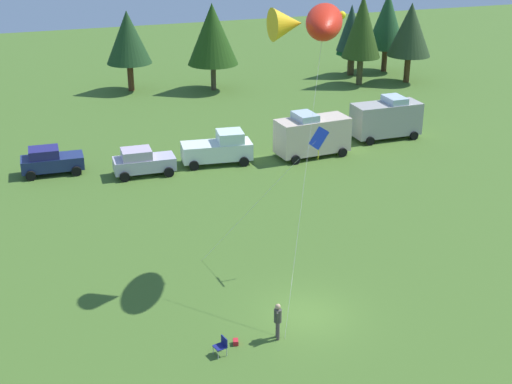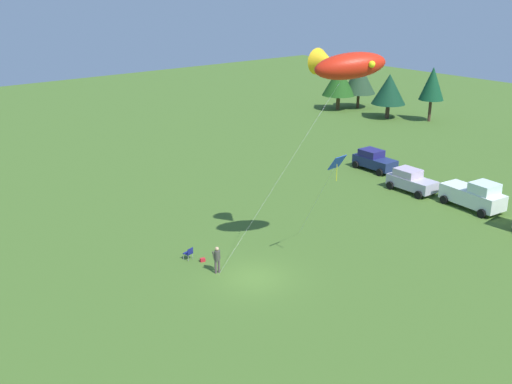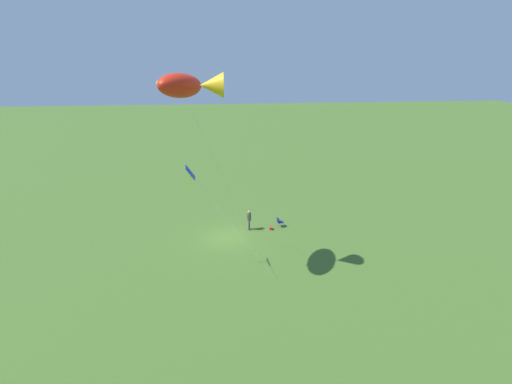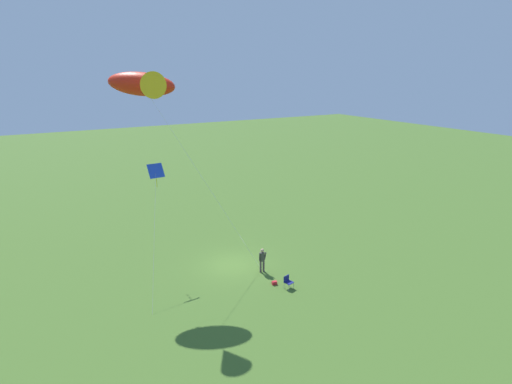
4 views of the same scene
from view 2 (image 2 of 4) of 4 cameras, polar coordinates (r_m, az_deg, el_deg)
ground_plane at (r=36.57m, az=-0.19°, el=-8.18°), size 160.00×160.00×0.00m
person_kite_flyer at (r=36.80m, az=-3.73°, el=-6.26°), size 0.40×0.56×1.74m
folding_chair at (r=38.85m, az=-6.40°, el=-5.76°), size 0.58×0.58×0.82m
backpack_on_grass at (r=38.67m, az=-5.11°, el=-6.45°), size 0.29×0.36×0.22m
car_navy_hatch at (r=57.56m, az=11.18°, el=2.99°), size 4.27×2.35×1.89m
car_silver_compact at (r=52.35m, az=14.55°, el=1.05°), size 4.27×2.34×1.89m
truck_white_pickup at (r=49.81m, az=20.08°, el=-0.30°), size 5.20×2.88×2.34m
kite_large_fish at (r=34.43m, az=8.38°, el=11.87°), size 5.93×8.55×13.45m
kite_diamond_blue at (r=35.31m, az=7.64°, el=2.60°), size 5.85×2.88×7.42m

